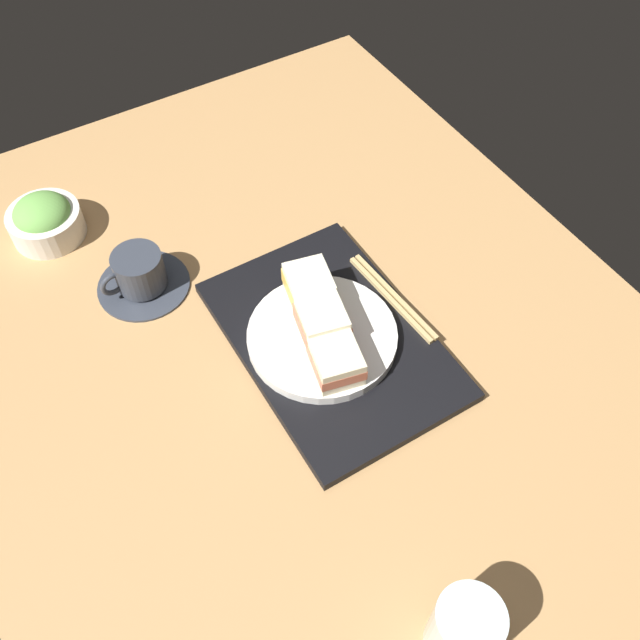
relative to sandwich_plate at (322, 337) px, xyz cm
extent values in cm
cube|color=tan|center=(-2.32, 2.21, -4.00)|extent=(140.00, 100.00, 3.00)
cube|color=black|center=(-0.20, -1.50, -1.67)|extent=(38.70, 26.03, 1.66)
cylinder|color=silver|center=(0.00, 0.00, 0.00)|extent=(21.83, 21.83, 1.67)
cube|color=beige|center=(-6.47, 1.66, 1.52)|extent=(8.16, 7.59, 1.36)
cube|color=#CC6B4C|center=(-6.47, 1.66, 3.13)|extent=(8.27, 7.85, 1.86)
cube|color=beige|center=(-6.47, 1.66, 4.74)|extent=(8.16, 7.59, 1.36)
cube|color=#EFE5C1|center=(0.00, 0.00, 1.51)|extent=(8.16, 7.59, 1.35)
cube|color=#CC6B4C|center=(0.00, 0.00, 3.49)|extent=(8.49, 8.05, 2.60)
cube|color=#EFE5C1|center=(0.00, 0.00, 5.46)|extent=(8.16, 7.59, 1.35)
cube|color=#EFE5C1|center=(6.47, -1.66, 1.54)|extent=(8.16, 7.59, 1.41)
cube|color=gold|center=(6.47, -1.66, 3.50)|extent=(8.73, 7.88, 2.50)
cube|color=#EFE5C1|center=(6.47, -1.66, 5.46)|extent=(8.16, 7.59, 1.41)
cylinder|color=silver|center=(43.01, 27.06, -0.06)|extent=(11.94, 11.94, 4.88)
ellipsoid|color=#6BA84C|center=(43.01, 27.06, 2.38)|extent=(9.20, 9.20, 5.06)
cube|color=tan|center=(1.05, -13.64, -0.49)|extent=(19.60, 1.95, 0.70)
cube|color=tan|center=(0.99, -12.62, -0.49)|extent=(19.60, 1.95, 0.70)
cylinder|color=#333842|center=(24.40, 18.08, -2.10)|extent=(14.49, 14.49, 0.80)
cylinder|color=#333842|center=(24.40, 18.08, 1.33)|extent=(7.74, 7.74, 6.04)
cylinder|color=black|center=(24.40, 18.08, 3.95)|extent=(7.12, 7.12, 0.40)
torus|color=#333842|center=(23.82, 22.51, 1.33)|extent=(1.34, 4.25, 4.18)
cylinder|color=silver|center=(-42.65, 8.10, 2.88)|extent=(7.47, 7.47, 10.74)
camera|label=1|loc=(-50.67, 30.90, 83.18)|focal=39.58mm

